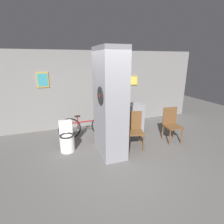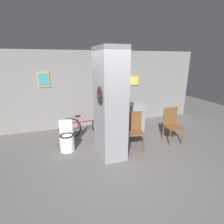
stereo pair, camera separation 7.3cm
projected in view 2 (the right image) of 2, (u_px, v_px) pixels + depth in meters
name	position (u px, v px, depth m)	size (l,w,h in m)	color
ground_plane	(121.00, 162.00, 4.11)	(14.00, 14.00, 0.00)	#5B5956
wall_back	(93.00, 89.00, 6.11)	(8.00, 0.09, 2.60)	gray
pillar_center	(109.00, 103.00, 4.19)	(0.60, 1.07, 2.60)	gray
counter_shelf	(123.00, 119.00, 5.56)	(1.33, 0.44, 0.95)	gray
toilet	(67.00, 138.00, 4.60)	(0.38, 0.54, 0.75)	white
chair_near_pillar	(134.00, 128.00, 4.68)	(0.53, 0.53, 0.98)	brown
chair_by_doorway	(172.00, 123.00, 5.04)	(0.47, 0.47, 0.98)	brown
bicycle	(87.00, 126.00, 5.36)	(1.66, 0.42, 0.72)	black
bottle_tall	(118.00, 102.00, 5.37)	(0.06, 0.06, 0.28)	silver
bottle_short	(115.00, 104.00, 5.31)	(0.08, 0.08, 0.20)	olive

